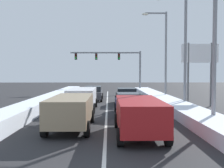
{
  "coord_description": "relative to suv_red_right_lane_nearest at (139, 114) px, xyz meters",
  "views": [
    {
      "loc": [
        0.15,
        -5.13,
        2.89
      ],
      "look_at": [
        0.53,
        23.66,
        1.65
      ],
      "focal_mm": 40.78,
      "sensor_mm": 36.0,
      "label": 1
    }
  ],
  "objects": [
    {
      "name": "snow_bank_left_shoulder",
      "position": [
        -6.85,
        10.14,
        -0.6
      ],
      "size": [
        1.73,
        36.5,
        0.83
      ],
      "primitive_type": "cube",
      "color": "silver",
      "rests_on": "ground"
    },
    {
      "name": "suv_red_right_lane_nearest",
      "position": [
        0.0,
        0.0,
        0.0
      ],
      "size": [
        2.16,
        4.9,
        1.67
      ],
      "color": "maroon",
      "rests_on": "ground"
    },
    {
      "name": "ground_plane",
      "position": [
        -1.55,
        6.82,
        -1.02
      ],
      "size": [
        120.0,
        120.0,
        0.0
      ],
      "primitive_type": "plane",
      "color": "#28282B"
    },
    {
      "name": "snow_bank_right_shoulder",
      "position": [
        3.75,
        10.14,
        -0.69
      ],
      "size": [
        2.05,
        36.5,
        0.66
      ],
      "primitive_type": "cube",
      "color": "silver",
      "rests_on": "ground"
    },
    {
      "name": "traffic_light_gantry",
      "position": [
        -0.37,
        26.71,
        3.71
      ],
      "size": [
        10.6,
        0.47,
        6.2
      ],
      "color": "slate",
      "rests_on": "ground"
    },
    {
      "name": "street_lamp_right_near",
      "position": [
        3.83,
        1.84,
        3.67
      ],
      "size": [
        2.66,
        0.36,
        7.78
      ],
      "color": "gray",
      "rests_on": "ground"
    },
    {
      "name": "sedan_navy_right_lane_second",
      "position": [
        0.04,
        5.9,
        -0.25
      ],
      "size": [
        2.0,
        4.5,
        1.51
      ],
      "color": "navy",
      "rests_on": "ground"
    },
    {
      "name": "lane_stripe_between_right_lane_and_center_lane",
      "position": [
        -1.55,
        10.14,
        -1.01
      ],
      "size": [
        0.14,
        36.5,
        0.01
      ],
      "primitive_type": "cube",
      "color": "silver",
      "rests_on": "ground"
    },
    {
      "name": "suv_tan_center_lane_nearest",
      "position": [
        -3.33,
        1.48,
        0.0
      ],
      "size": [
        2.16,
        4.9,
        1.67
      ],
      "color": "#937F60",
      "rests_on": "ground"
    },
    {
      "name": "suv_white_center_lane_second",
      "position": [
        -3.46,
        8.24,
        0.0
      ],
      "size": [
        2.16,
        4.9,
        1.67
      ],
      "color": "silver",
      "rests_on": "ground"
    },
    {
      "name": "sedan_charcoal_center_lane_third",
      "position": [
        -3.02,
        15.27,
        -0.25
      ],
      "size": [
        2.0,
        4.5,
        1.51
      ],
      "color": "#38383D",
      "rests_on": "ground"
    },
    {
      "name": "roadside_sign_right",
      "position": [
        6.49,
        10.34,
        3.0
      ],
      "size": [
        3.2,
        0.16,
        5.5
      ],
      "color": "#59595B",
      "rests_on": "ground"
    },
    {
      "name": "sedan_black_right_lane_third",
      "position": [
        0.23,
        11.7,
        -0.25
      ],
      "size": [
        2.0,
        4.5,
        1.51
      ],
      "color": "black",
      "rests_on": "ground"
    },
    {
      "name": "street_lamp_right_far",
      "position": [
        4.29,
        15.11,
        4.46
      ],
      "size": [
        2.66,
        0.36,
        9.28
      ],
      "color": "gray",
      "rests_on": "ground"
    },
    {
      "name": "street_lamp_right_mid",
      "position": [
        4.33,
        8.48,
        4.29
      ],
      "size": [
        2.66,
        0.36,
        8.97
      ],
      "color": "gray",
      "rests_on": "ground"
    }
  ]
}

